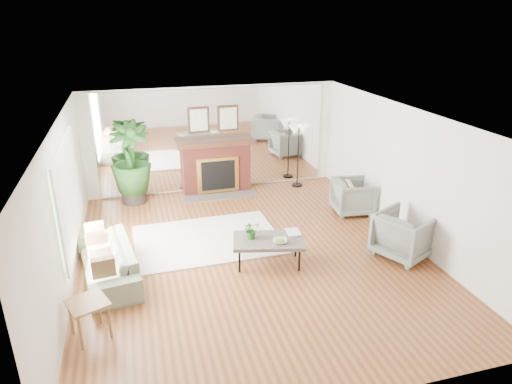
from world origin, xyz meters
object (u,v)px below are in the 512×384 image
object	(u,v)px
coffee_table	(269,241)
side_table	(88,307)
armchair_back	(353,196)
potted_ficus	(131,161)
sofa	(108,261)
fireplace	(216,166)
armchair_front	(404,235)
floor_lamp	(299,134)

from	to	relation	value
coffee_table	side_table	distance (m)	3.08
armchair_back	potted_ficus	xyz separation A→B (m)	(-4.56, 1.87, 0.62)
sofa	potted_ficus	world-z (taller)	potted_ficus
side_table	potted_ficus	size ratio (longest dim) A/B	0.34
fireplace	coffee_table	distance (m)	3.65
coffee_table	armchair_back	xyz separation A→B (m)	(2.40, 1.61, -0.07)
armchair_front	potted_ficus	size ratio (longest dim) A/B	0.49
coffee_table	sofa	bearing A→B (deg)	173.14
armchair_back	floor_lamp	world-z (taller)	floor_lamp
coffee_table	side_table	world-z (taller)	side_table
armchair_front	floor_lamp	distance (m)	3.97
fireplace	coffee_table	world-z (taller)	fireplace
armchair_back	potted_ficus	world-z (taller)	potted_ficus
coffee_table	armchair_back	distance (m)	2.89
sofa	armchair_back	distance (m)	5.21
sofa	floor_lamp	size ratio (longest dim) A/B	1.28
sofa	armchair_front	distance (m)	5.10
armchair_front	floor_lamp	xyz separation A→B (m)	(-0.59, 3.82, 0.91)
coffee_table	sofa	world-z (taller)	sofa
side_table	potted_ficus	world-z (taller)	potted_ficus
armchair_back	potted_ficus	distance (m)	4.96
floor_lamp	potted_ficus	bearing A→B (deg)	180.00
fireplace	armchair_front	world-z (taller)	fireplace
fireplace	floor_lamp	bearing A→B (deg)	-4.51
fireplace	armchair_front	bearing A→B (deg)	-56.86
armchair_back	armchair_front	xyz separation A→B (m)	(0.00, -1.96, 0.04)
coffee_table	potted_ficus	size ratio (longest dim) A/B	0.72
side_table	floor_lamp	bearing A→B (deg)	44.91
side_table	floor_lamp	world-z (taller)	floor_lamp
coffee_table	sofa	xyz separation A→B (m)	(-2.65, 0.32, -0.15)
coffee_table	potted_ficus	distance (m)	4.13
side_table	armchair_back	bearing A→B (deg)	27.95
sofa	armchair_front	size ratio (longest dim) A/B	2.19
armchair_back	side_table	distance (m)	5.94
fireplace	side_table	xyz separation A→B (m)	(-2.65, -4.81, -0.20)
sofa	armchair_back	bearing A→B (deg)	95.83
armchair_back	potted_ficus	bearing A→B (deg)	75.20
floor_lamp	armchair_back	bearing A→B (deg)	-72.58
sofa	armchair_front	xyz separation A→B (m)	(5.05, -0.66, 0.12)
fireplace	sofa	distance (m)	4.14
coffee_table	armchair_front	world-z (taller)	armchair_front
potted_ficus	floor_lamp	bearing A→B (deg)	0.00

